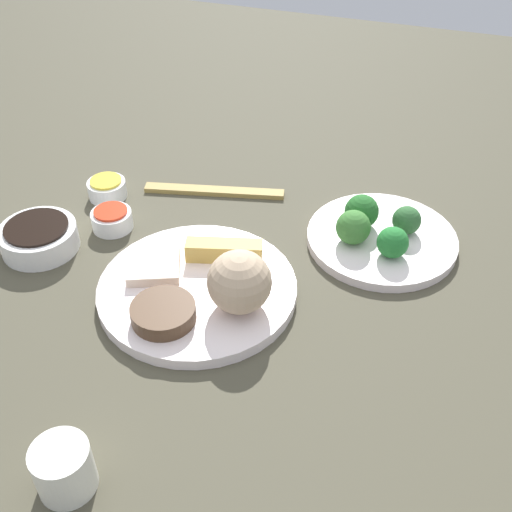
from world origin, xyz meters
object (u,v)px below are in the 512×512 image
object	(u,v)px
sauce_ramekin_hot_mustard	(107,189)
chopsticks_pair	(214,191)
soy_sauce_bowl	(39,238)
sauce_ramekin_sweet_and_sour	(112,220)
broccoli_plate	(382,239)
teacup	(64,469)
main_plate	(196,291)

from	to	relation	value
sauce_ramekin_hot_mustard	chopsticks_pair	bearing A→B (deg)	-68.17
soy_sauce_bowl	sauce_ramekin_sweet_and_sour	size ratio (longest dim) A/B	1.82
sauce_ramekin_hot_mustard	soy_sauce_bowl	bearing A→B (deg)	169.43
soy_sauce_bowl	sauce_ramekin_sweet_and_sour	distance (m)	0.11
broccoli_plate	teacup	world-z (taller)	teacup
main_plate	chopsticks_pair	xyz separation A→B (m)	(0.23, 0.07, -0.00)
teacup	sauce_ramekin_hot_mustard	bearing A→B (deg)	24.38
sauce_ramekin_sweet_and_sour	sauce_ramekin_hot_mustard	size ratio (longest dim) A/B	1.00
soy_sauce_bowl	teacup	bearing A→B (deg)	-143.02
main_plate	sauce_ramekin_sweet_and_sour	world-z (taller)	sauce_ramekin_sweet_and_sour
soy_sauce_bowl	sauce_ramekin_hot_mustard	xyz separation A→B (m)	(0.15, -0.03, -0.00)
main_plate	soy_sauce_bowl	xyz separation A→B (m)	(0.02, 0.25, 0.01)
broccoli_plate	sauce_ramekin_sweet_and_sour	size ratio (longest dim) A/B	3.59
chopsticks_pair	main_plate	bearing A→B (deg)	-164.10
broccoli_plate	sauce_ramekin_sweet_and_sour	world-z (taller)	sauce_ramekin_sweet_and_sour
teacup	broccoli_plate	bearing A→B (deg)	-25.13
main_plate	soy_sauce_bowl	world-z (taller)	soy_sauce_bowl
main_plate	broccoli_plate	distance (m)	0.29
sauce_ramekin_sweet_and_sour	teacup	world-z (taller)	teacup
broccoli_plate	soy_sauce_bowl	world-z (taller)	soy_sauce_bowl
sauce_ramekin_hot_mustard	teacup	world-z (taller)	teacup
main_plate	sauce_ramekin_sweet_and_sour	xyz separation A→B (m)	(0.10, 0.18, 0.01)
main_plate	soy_sauce_bowl	distance (m)	0.25
main_plate	teacup	bearing A→B (deg)	177.18
broccoli_plate	main_plate	bearing A→B (deg)	131.86
main_plate	sauce_ramekin_sweet_and_sour	size ratio (longest dim) A/B	4.35
broccoli_plate	sauce_ramekin_sweet_and_sour	xyz separation A→B (m)	(-0.09, 0.39, 0.01)
broccoli_plate	sauce_ramekin_sweet_and_sour	bearing A→B (deg)	103.20
sauce_ramekin_sweet_and_sour	sauce_ramekin_hot_mustard	distance (m)	0.09
broccoli_plate	soy_sauce_bowl	distance (m)	0.50
soy_sauce_bowl	sauce_ramekin_sweet_and_sour	bearing A→B (deg)	-44.26
main_plate	soy_sauce_bowl	bearing A→B (deg)	84.97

